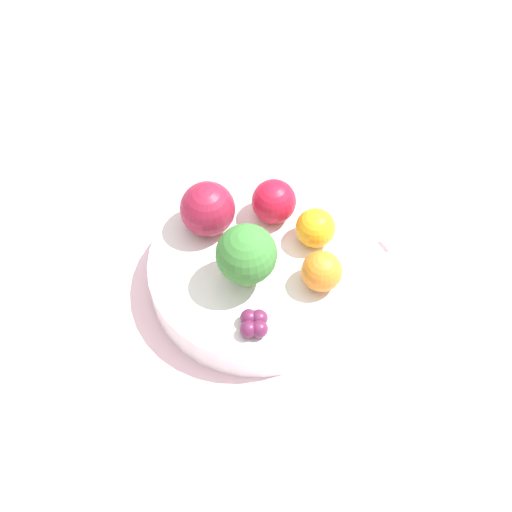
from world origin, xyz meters
name	(u,v)px	position (x,y,z in m)	size (l,w,h in m)	color
ground_plane	(256,292)	(0.00, 0.00, 0.00)	(6.00, 6.00, 0.00)	gray
table_surface	(256,287)	(0.00, 0.00, 0.01)	(1.20, 1.20, 0.02)	silver
bowl	(256,272)	(0.00, 0.00, 0.04)	(0.22, 0.22, 0.04)	white
broccoli	(246,255)	(0.02, 0.01, 0.10)	(0.06, 0.06, 0.07)	#99C17A
apple_red	(274,201)	(-0.05, -0.04, 0.08)	(0.05, 0.05, 0.05)	#B7142D
apple_green	(208,209)	(0.01, -0.07, 0.09)	(0.06, 0.06, 0.06)	maroon
orange_front	(322,271)	(-0.04, 0.06, 0.08)	(0.04, 0.04, 0.04)	orange
orange_back	(315,228)	(-0.06, 0.01, 0.08)	(0.04, 0.04, 0.04)	orange
grape_cluster	(254,323)	(0.05, 0.06, 0.07)	(0.03, 0.03, 0.02)	#5B1E42
spoon	(408,233)	(-0.17, 0.05, 0.02)	(0.07, 0.02, 0.01)	silver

